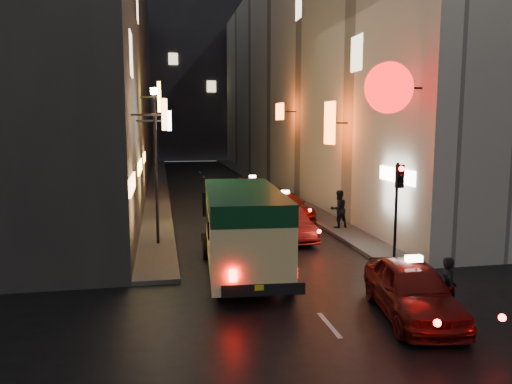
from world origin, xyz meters
TOP-DOWN VIEW (x-y plane):
  - building_left at (-8.00, 33.99)m, footprint 7.46×52.00m
  - building_right at (8.00, 33.99)m, footprint 8.11×52.00m
  - building_far at (0.00, 66.00)m, footprint 30.00×10.00m
  - sidewalk_left at (-4.25, 34.00)m, footprint 1.50×52.00m
  - sidewalk_right at (4.25, 34.00)m, footprint 1.50×52.00m
  - minibus at (-1.41, 8.58)m, footprint 2.79×6.79m
  - taxi_near at (2.28, 4.13)m, footprint 3.00×5.64m
  - taxi_second at (1.29, 13.23)m, footprint 2.46×5.15m
  - taxi_third at (2.42, 18.03)m, footprint 2.79×5.16m
  - taxi_far at (1.77, 23.98)m, footprint 2.97×5.93m
  - pedestrian_crossing at (3.06, 3.75)m, footprint 0.51×0.68m
  - pedestrian_sidewalk at (4.11, 14.54)m, footprint 0.84×0.63m
  - traffic_light at (4.00, 8.47)m, footprint 0.26×0.43m
  - lamp_post at (-4.20, 13.00)m, footprint 0.28×0.28m

SIDE VIEW (x-z plane):
  - sidewalk_left at x=-4.25m, z-range 0.00..0.15m
  - sidewalk_right at x=4.25m, z-range 0.00..0.15m
  - taxi_third at x=2.42m, z-range -0.08..1.64m
  - taxi_second at x=1.29m, z-range -0.08..1.68m
  - taxi_near at x=2.28m, z-range -0.08..1.79m
  - taxi_far at x=1.77m, z-range -0.08..1.90m
  - pedestrian_crossing at x=3.06m, z-range 0.00..1.87m
  - pedestrian_sidewalk at x=4.11m, z-range 0.15..2.15m
  - minibus at x=-1.41m, z-range 0.38..3.23m
  - traffic_light at x=4.00m, z-range 0.94..4.44m
  - lamp_post at x=-4.20m, z-range 0.61..6.84m
  - building_left at x=-8.00m, z-range 0.00..18.00m
  - building_right at x=8.00m, z-range 0.00..18.00m
  - building_far at x=0.00m, z-range 0.00..22.00m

